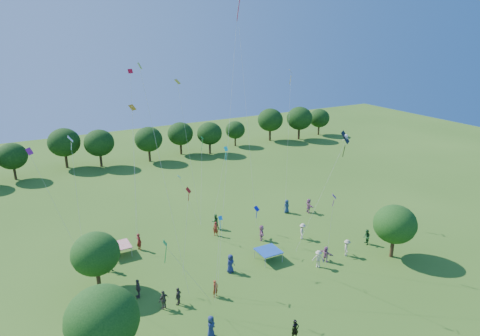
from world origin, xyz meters
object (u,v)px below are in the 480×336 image
Objects in this scene: tent_red_stripe at (119,246)px; pirate_kite at (345,139)px; near_tree_east at (395,224)px; man_in_black at (295,329)px; near_tree_west at (102,319)px; red_high_kite at (235,39)px; tent_blue at (268,251)px; near_tree_north at (95,254)px.

pirate_kite reaches higher than tent_red_stripe.
near_tree_east is 2.51× the size of tent_red_stripe.
near_tree_east is 16.68m from man_in_black.
near_tree_west is at bearing -170.64° from pirate_kite.
near_tree_east is (28.53, 1.36, -0.38)m from near_tree_west.
man_in_black is at bearing -98.16° from red_high_kite.
tent_red_stripe is at bearing 147.08° from tent_blue.
near_tree_north is 0.22× the size of red_high_kite.
near_tree_west is 9.96m from near_tree_north.
near_tree_west is 0.53× the size of pirate_kite.
tent_blue is (-11.28, 5.45, -2.57)m from near_tree_east.
tent_red_stripe is 15.16m from tent_blue.
red_high_kite reaches higher than pirate_kite.
pirate_kite reaches higher than near_tree_west.
near_tree_north reaches higher than tent_blue.
tent_red_stripe is 24.67m from pirate_kite.
pirate_kite reaches higher than man_in_black.
red_high_kite is at bearing 91.76° from man_in_black.
tent_blue is at bearing -32.92° from tent_red_stripe.
red_high_kite is at bearing 150.39° from pirate_kite.
near_tree_north reaches higher than tent_red_stripe.
tent_blue is 20.40m from red_high_kite.
man_in_black reaches higher than tent_blue.
near_tree_north reaches higher than man_in_black.
tent_blue is 0.09× the size of red_high_kite.
pirate_kite is (6.13, -2.95, 11.30)m from tent_blue.
man_in_black is at bearing -161.99° from near_tree_east.
pirate_kite reaches higher than near_tree_east.
near_tree_north is at bearing -120.64° from tent_red_stripe.
near_tree_west is 15.98m from tent_red_stripe.
near_tree_east is at bearing 2.72° from near_tree_west.
tent_blue is at bearing -10.89° from near_tree_north.
tent_blue is (15.81, -3.04, -2.49)m from near_tree_north.
near_tree_east is 0.22× the size of red_high_kite.
near_tree_west reaches higher than near_tree_north.
near_tree_north is 0.98× the size of near_tree_east.
near_tree_north is at bearing 162.59° from near_tree_east.
tent_blue is 13.19m from pirate_kite.
near_tree_east is 27.75m from tent_red_stripe.
tent_blue is 1.37× the size of man_in_black.
pirate_kite is (18.86, -11.19, 11.30)m from tent_red_stripe.
near_tree_north is at bearing 169.11° from tent_blue.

